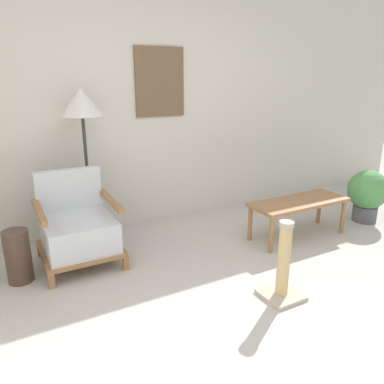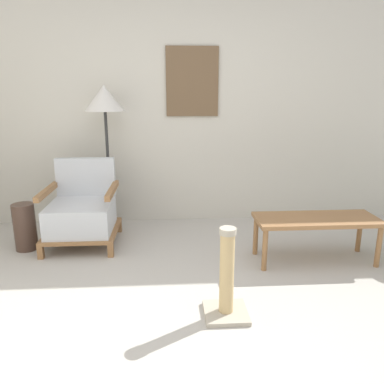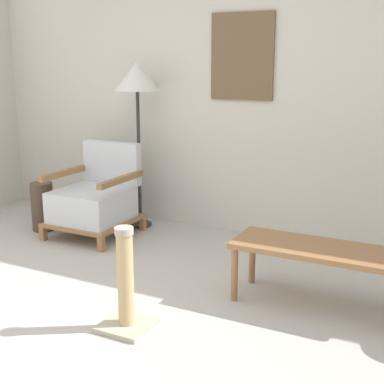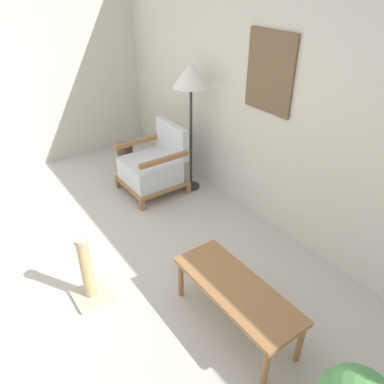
{
  "view_description": "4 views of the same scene",
  "coord_description": "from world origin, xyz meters",
  "views": [
    {
      "loc": [
        -1.68,
        -1.6,
        1.62
      ],
      "look_at": [
        -0.04,
        1.4,
        0.55
      ],
      "focal_mm": 35.0,
      "sensor_mm": 36.0,
      "label": 1
    },
    {
      "loc": [
        -0.26,
        -1.93,
        1.44
      ],
      "look_at": [
        -0.04,
        1.4,
        0.55
      ],
      "focal_mm": 35.0,
      "sensor_mm": 36.0,
      "label": 2
    },
    {
      "loc": [
        1.74,
        -2.11,
        1.53
      ],
      "look_at": [
        -0.04,
        1.4,
        0.55
      ],
      "focal_mm": 50.0,
      "sensor_mm": 36.0,
      "label": 3
    },
    {
      "loc": [
        2.41,
        -0.34,
        2.39
      ],
      "look_at": [
        -0.04,
        1.4,
        0.55
      ],
      "focal_mm": 35.0,
      "sensor_mm": 36.0,
      "label": 4
    }
  ],
  "objects": [
    {
      "name": "ground_plane",
      "position": [
        0.0,
        0.0,
        0.0
      ],
      "size": [
        14.0,
        14.0,
        0.0
      ],
      "primitive_type": "plane",
      "color": "#B7B2A8"
    },
    {
      "name": "wall_back",
      "position": [
        0.0,
        2.26,
        1.35
      ],
      "size": [
        8.0,
        0.09,
        2.7
      ],
      "color": "beige",
      "rests_on": "ground_plane"
    },
    {
      "name": "armchair",
      "position": [
        -1.1,
        1.58,
        0.32
      ],
      "size": [
        0.67,
        0.68,
        0.8
      ],
      "color": "olive",
      "rests_on": "ground_plane"
    },
    {
      "name": "floor_lamp",
      "position": [
        -0.88,
        1.98,
        1.33
      ],
      "size": [
        0.4,
        0.4,
        1.51
      ],
      "color": "#2D2D2D",
      "rests_on": "ground_plane"
    },
    {
      "name": "coffee_table",
      "position": [
        1.02,
        1.04,
        0.35
      ],
      "size": [
        1.05,
        0.41,
        0.4
      ],
      "color": "olive",
      "rests_on": "ground_plane"
    },
    {
      "name": "vase",
      "position": [
        -1.61,
        1.46,
        0.22
      ],
      "size": [
        0.2,
        0.2,
        0.44
      ],
      "primitive_type": "cylinder",
      "color": "#473328",
      "rests_on": "ground_plane"
    },
    {
      "name": "scratching_post",
      "position": [
        0.11,
        0.26,
        0.23
      ],
      "size": [
        0.29,
        0.29,
        0.62
      ],
      "color": "#B2A893",
      "rests_on": "ground_plane"
    }
  ]
}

